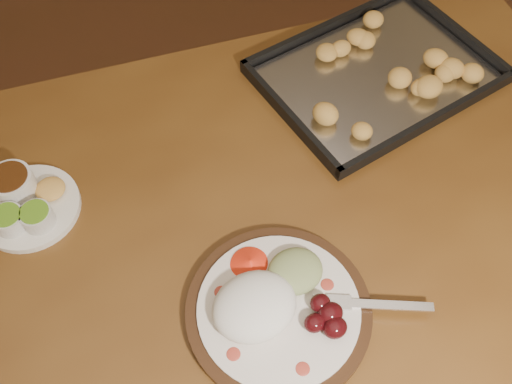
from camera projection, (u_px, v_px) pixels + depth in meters
ground at (209, 361)px, 1.62m from camera, size 4.00×4.00×0.00m
dining_table at (247, 246)px, 1.09m from camera, size 1.63×1.14×0.75m
dinner_plate at (275, 305)px, 0.90m from camera, size 0.37×0.30×0.07m
condiment_saucer at (24, 202)px, 1.00m from camera, size 0.18×0.18×0.06m
baking_tray at (377, 71)px, 1.18m from camera, size 0.49×0.38×0.05m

